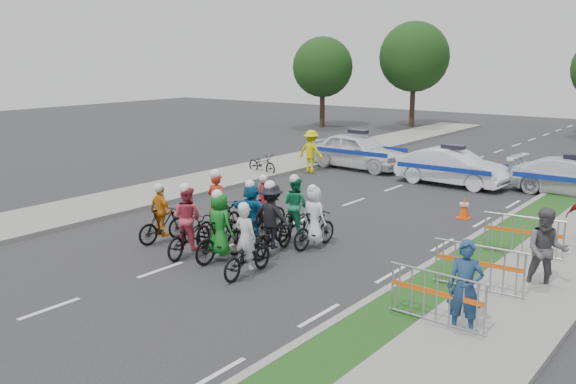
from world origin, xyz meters
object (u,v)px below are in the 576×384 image
Objects in this scene: barrier_1 at (478,270)px; cone_0 at (464,208)px; spectator_0 at (465,288)px; rider_2 at (188,228)px; parked_bike at (262,164)px; rider_8 at (296,214)px; barrier_0 at (436,301)px; rider_4 at (272,226)px; police_car_2 at (575,178)px; rider_0 at (247,251)px; rider_1 at (220,233)px; police_car_0 at (358,151)px; marshal_hiviz at (311,151)px; barrier_2 at (523,238)px; rider_7 at (314,223)px; spectator_1 at (546,251)px; rider_3 at (162,219)px; tree_0 at (323,67)px; rider_9 at (265,208)px; tree_3 at (414,57)px; police_car_1 at (452,167)px; rider_5 at (252,217)px; rider_6 at (218,216)px.

barrier_1 reaches higher than cone_0.
cone_0 is at bearing 101.80° from spectator_0.
rider_2 is 11.57m from parked_bike.
cone_0 is at bearing -129.07° from rider_2.
barrier_0 is at bearing 154.81° from rider_8.
rider_4 is 0.43× the size of police_car_2.
rider_0 reaches higher than barrier_1.
rider_1 is 14.14m from police_car_0.
marshal_hiviz is 13.12m from barrier_2.
spectator_1 is at bearing -171.29° from rider_7.
barrier_1 is at bearing -90.00° from barrier_2.
rider_4 is 1.07× the size of spectator_1.
barrier_1 is at bearing 176.75° from rider_7.
cone_0 is at bearing -119.98° from rider_3.
police_car_0 reaches higher than barrier_0.
cone_0 is at bearing -123.42° from police_car_0.
spectator_0 is 34.58m from tree_0.
police_car_2 is 2.56× the size of spectator_0.
rider_3 is 1.00× the size of parked_bike.
rider_9 is (-2.16, 0.62, -0.03)m from rider_7.
rider_0 is 31.58m from tree_0.
parked_bike is 0.23× the size of tree_3.
marshal_hiviz is (-6.42, 9.16, 0.25)m from rider_7.
rider_8 reaches higher than rider_0.
police_car_0 is (-4.75, 12.34, 0.04)m from rider_4.
police_car_1 is at bearing -87.89° from rider_8.
rider_3 is 0.83× the size of barrier_2.
rider_5 is 7.12m from cone_0.
rider_2 reaches higher than police_car_2.
spectator_1 is (7.40, 1.03, 0.17)m from rider_5.
rider_6 is 1.09× the size of rider_8.
rider_2 is 0.98× the size of barrier_2.
police_car_0 is at bearing -70.57° from rider_1.
spectator_0 reaches higher than barrier_2.
tree_3 reaches higher than rider_4.
rider_4 is 1.20× the size of rider_9.
tree_0 reaches higher than barrier_2.
barrier_2 is (4.79, 5.10, -0.03)m from rider_0.
rider_0 is 8.44m from cone_0.
rider_9 is at bearing -158.57° from police_car_0.
barrier_0 is at bearing 177.05° from rider_1.
rider_2 is at bearing -145.66° from barrier_2.
rider_6 is at bearing -137.91° from parked_bike.
tree_3 reaches higher than rider_0.
rider_8 is 1.03× the size of spectator_0.
rider_3 is 0.90× the size of rider_8.
rider_2 is at bearing 53.59° from rider_7.
tree_3 is at bearing -64.85° from rider_8.
rider_9 is at bearing -55.32° from rider_4.
spectator_1 reaches higher than police_car_2.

